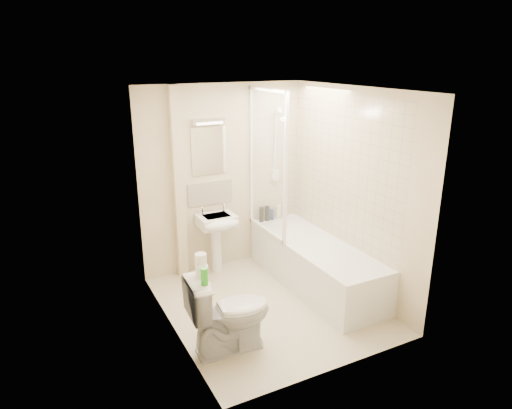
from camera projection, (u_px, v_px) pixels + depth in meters
name	position (u px, v px, depth m)	size (l,w,h in m)	color
floor	(269.00, 305.00, 5.20)	(2.50, 2.50, 0.00)	beige
wall_back	(223.00, 178.00, 5.89)	(2.20, 0.02, 2.40)	beige
wall_left	(169.00, 222.00, 4.35)	(0.02, 2.50, 2.40)	beige
wall_right	(352.00, 192.00, 5.30)	(0.02, 2.50, 2.40)	beige
ceiling	(271.00, 89.00, 4.45)	(2.20, 2.50, 0.02)	white
tile_back	(274.00, 156.00, 6.13)	(0.70, 0.01, 1.75)	beige
tile_right	(342.00, 170.00, 5.39)	(0.01, 2.10, 1.75)	beige
pipe_boxing	(178.00, 186.00, 5.57)	(0.12, 0.12, 2.40)	beige
splashback	(210.00, 193.00, 5.85)	(0.60, 0.01, 0.30)	beige
mirror	(209.00, 151.00, 5.68)	(0.46, 0.01, 0.60)	white
strip_light	(209.00, 121.00, 5.54)	(0.42, 0.07, 0.07)	silver
bathtub	(315.00, 263.00, 5.60)	(0.70, 2.10, 0.55)	white
shower_screen	(267.00, 163.00, 5.60)	(0.04, 0.92, 1.80)	white
shower_fixture	(276.00, 148.00, 6.05)	(0.10, 0.16, 0.99)	white
pedestal_sink	(218.00, 228.00, 5.78)	(0.46, 0.45, 0.90)	white
bottle_black_a	(261.00, 215.00, 6.20)	(0.06, 0.06, 0.20)	black
bottle_black_b	(267.00, 213.00, 6.24)	(0.07, 0.07, 0.20)	black
bottle_blue	(272.00, 215.00, 6.28)	(0.06, 0.06, 0.15)	navy
bottle_cream	(278.00, 212.00, 6.32)	(0.07, 0.07, 0.19)	beige
bottle_white_b	(285.00, 212.00, 6.37)	(0.06, 0.06, 0.15)	silver
toilet	(229.00, 312.00, 4.31)	(0.81, 0.50, 0.80)	white
toilet_roll_lower	(202.00, 271.00, 4.14)	(0.12, 0.12, 0.10)	white
toilet_roll_upper	(201.00, 259.00, 4.13)	(0.11, 0.11, 0.11)	white
green_bottle	(204.00, 276.00, 3.97)	(0.07, 0.07, 0.16)	green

